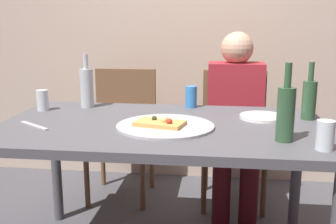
% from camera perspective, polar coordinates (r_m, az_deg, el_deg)
% --- Properties ---
extents(back_wall, '(6.00, 0.10, 2.60)m').
position_cam_1_polar(back_wall, '(3.12, 2.49, 14.06)').
color(back_wall, '#BCA893').
rests_on(back_wall, ground_plane).
extents(dining_table, '(1.57, 0.92, 0.75)m').
position_cam_1_polar(dining_table, '(1.92, -0.83, -3.88)').
color(dining_table, '#4C4C51').
rests_on(dining_table, ground_plane).
extents(pizza_tray, '(0.45, 0.45, 0.01)m').
position_cam_1_polar(pizza_tray, '(1.83, -0.39, -2.02)').
color(pizza_tray, '#ADADB2').
rests_on(pizza_tray, dining_table).
extents(pizza_slice_last, '(0.24, 0.18, 0.05)m').
position_cam_1_polar(pizza_slice_last, '(1.82, -1.00, -1.57)').
color(pizza_slice_last, tan).
rests_on(pizza_slice_last, pizza_tray).
extents(wine_bottle, '(0.07, 0.07, 0.29)m').
position_cam_1_polar(wine_bottle, '(2.09, 19.62, 1.85)').
color(wine_bottle, '#2D5133').
rests_on(wine_bottle, dining_table).
extents(beer_bottle, '(0.07, 0.07, 0.32)m').
position_cam_1_polar(beer_bottle, '(1.66, 16.54, -0.03)').
color(beer_bottle, '#2D5133').
rests_on(beer_bottle, dining_table).
extents(water_bottle, '(0.07, 0.07, 0.30)m').
position_cam_1_polar(water_bottle, '(2.30, -11.60, 3.55)').
color(water_bottle, '#B2BCC1').
rests_on(water_bottle, dining_table).
extents(tumbler_near, '(0.07, 0.07, 0.11)m').
position_cam_1_polar(tumbler_near, '(1.61, 21.63, -3.13)').
color(tumbler_near, silver).
rests_on(tumbler_near, dining_table).
extents(tumbler_far, '(0.06, 0.06, 0.11)m').
position_cam_1_polar(tumbler_far, '(2.28, -17.57, 1.62)').
color(tumbler_far, silver).
rests_on(tumbler_far, dining_table).
extents(soda_can, '(0.07, 0.07, 0.12)m').
position_cam_1_polar(soda_can, '(2.26, 3.33, 2.20)').
color(soda_can, '#337AC1').
rests_on(soda_can, dining_table).
extents(plate_stack, '(0.22, 0.22, 0.02)m').
position_cam_1_polar(plate_stack, '(2.06, 13.32, -0.69)').
color(plate_stack, white).
rests_on(plate_stack, dining_table).
extents(table_knife, '(0.19, 0.14, 0.01)m').
position_cam_1_polar(table_knife, '(1.96, -18.66, -1.85)').
color(table_knife, '#B7B7BC').
rests_on(table_knife, dining_table).
extents(chair_left, '(0.44, 0.44, 0.90)m').
position_cam_1_polar(chair_left, '(2.85, -6.52, -1.81)').
color(chair_left, brown).
rests_on(chair_left, ground_plane).
extents(chair_right, '(0.44, 0.44, 0.90)m').
position_cam_1_polar(chair_right, '(2.78, 9.42, -2.30)').
color(chair_right, brown).
rests_on(chair_right, ground_plane).
extents(guest_in_sweater, '(0.36, 0.56, 1.17)m').
position_cam_1_polar(guest_in_sweater, '(2.60, 9.64, -0.43)').
color(guest_in_sweater, maroon).
rests_on(guest_in_sweater, ground_plane).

